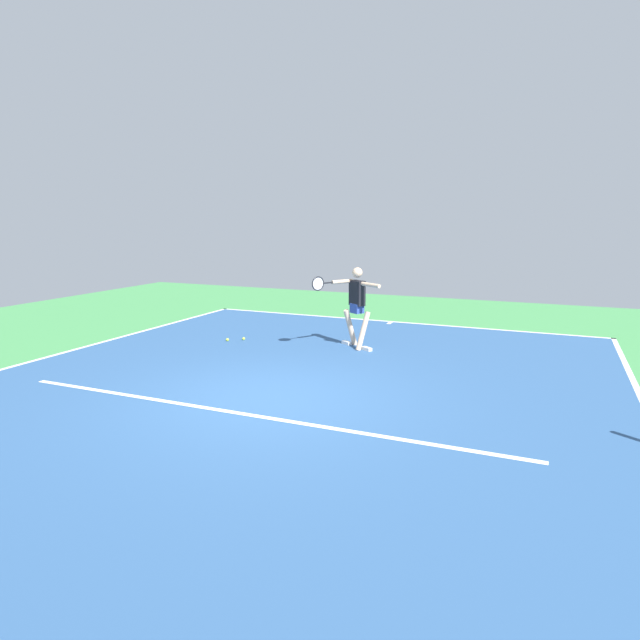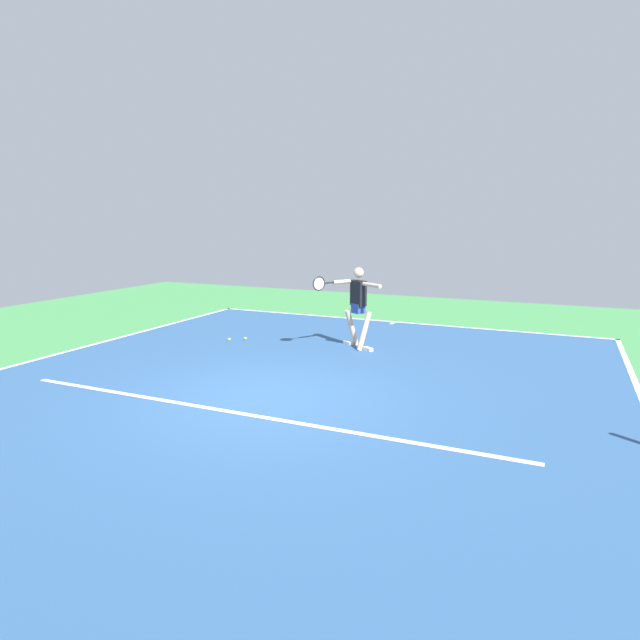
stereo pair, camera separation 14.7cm
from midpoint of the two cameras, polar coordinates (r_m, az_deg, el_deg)
name	(u,v)px [view 2 (the right image)]	position (r m, az deg, el deg)	size (l,w,h in m)	color
ground_plane	(268,398)	(8.40, -5.01, -8.12)	(23.42, 23.42, 0.00)	#428E4C
court_surface	(268,398)	(8.40, -5.01, -8.11)	(10.52, 13.65, 0.00)	#2D5484
court_line_baseline_near	(395,322)	(14.50, 8.13, -0.19)	(10.52, 0.10, 0.01)	white
court_line_sideline_right	(30,361)	(11.76, -27.83, -3.85)	(0.10, 13.65, 0.01)	white
court_line_service	(241,413)	(7.78, -7.76, -9.69)	(7.89, 0.10, 0.01)	white
court_line_centre_mark	(392,323)	(14.31, 7.90, -0.32)	(0.10, 0.30, 0.01)	white
tennis_player	(357,302)	(11.34, 4.28, 1.85)	(1.30, 1.08, 1.71)	beige
tennis_ball_far_corner	(245,338)	(12.33, -7.50, -1.93)	(0.07, 0.07, 0.07)	#C6E53D
tennis_ball_near_player	(229,339)	(12.29, -9.17, -2.02)	(0.07, 0.07, 0.07)	#C6E53D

